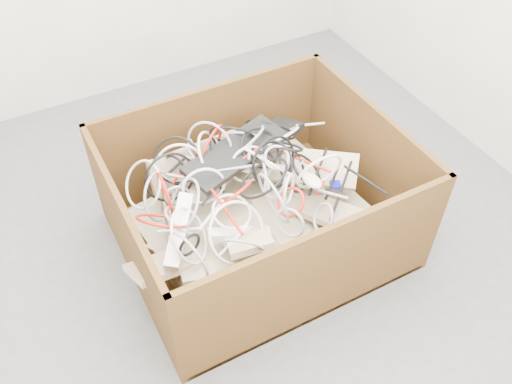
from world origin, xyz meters
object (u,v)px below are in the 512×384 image
power_strip_left (179,230)px  vga_plug (335,185)px  power_strip_right (239,234)px  cardboard_box (255,220)px

power_strip_left → vga_plug: (0.69, -0.06, -0.02)m
power_strip_left → power_strip_right: power_strip_left is taller
power_strip_right → vga_plug: power_strip_right is taller
vga_plug → power_strip_right: bearing=-153.2°
cardboard_box → power_strip_left: cardboard_box is taller
cardboard_box → power_strip_left: bearing=-168.8°
power_strip_right → vga_plug: size_ratio=5.62×
power_strip_left → vga_plug: 0.70m
power_strip_right → vga_plug: 0.48m
cardboard_box → vga_plug: 0.40m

